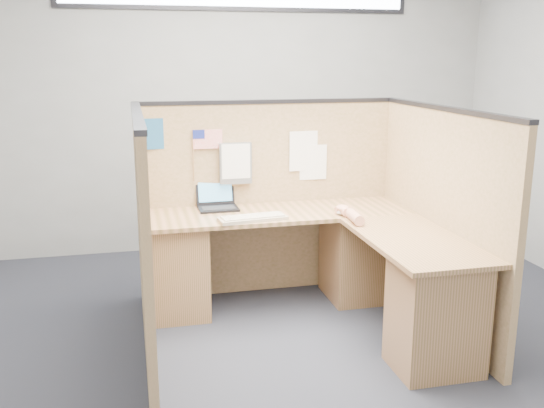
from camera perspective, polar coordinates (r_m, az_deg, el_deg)
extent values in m
plane|color=black|center=(4.14, 2.91, -12.83)|extent=(5.00, 5.00, 0.00)
plane|color=gray|center=(5.91, -3.05, 9.33)|extent=(5.00, 0.00, 5.00)
cube|color=olive|center=(4.80, -0.29, 0.47)|extent=(2.05, 0.05, 1.50)
cube|color=#232328|center=(4.68, -0.30, 9.62)|extent=(2.05, 0.06, 0.03)
cube|color=olive|center=(3.82, -11.99, -3.33)|extent=(0.05, 1.80, 1.50)
cube|color=#232328|center=(3.67, -12.58, 8.17)|extent=(0.06, 1.80, 0.03)
cube|color=olive|center=(4.33, 15.49, -1.50)|extent=(0.05, 1.80, 1.50)
cube|color=#232328|center=(4.20, 16.15, 8.62)|extent=(0.06, 1.80, 0.03)
cube|color=brown|center=(4.50, 0.64, -0.88)|extent=(1.95, 0.60, 0.03)
cube|color=brown|center=(3.94, 13.36, -3.41)|extent=(0.60, 1.15, 0.03)
cube|color=brown|center=(4.50, -8.74, -5.93)|extent=(0.40, 0.50, 0.70)
cube|color=brown|center=(4.78, 7.65, -4.70)|extent=(0.40, 0.50, 0.70)
cube|color=brown|center=(3.80, 15.22, -10.05)|extent=(0.50, 0.40, 0.70)
cube|color=black|center=(4.57, -5.08, -0.42)|extent=(0.30, 0.23, 0.02)
cube|color=black|center=(4.67, -5.35, 1.24)|extent=(0.30, 0.07, 0.20)
cube|color=teal|center=(4.67, -5.34, 1.22)|extent=(0.26, 0.05, 0.16)
cube|color=tan|center=(4.26, -1.83, -1.37)|extent=(0.50, 0.22, 0.02)
cube|color=silver|center=(4.25, -1.83, -1.16)|extent=(0.45, 0.18, 0.01)
ellipsoid|color=silver|center=(4.43, 6.66, -0.72)|extent=(0.12, 0.08, 0.05)
ellipsoid|color=tan|center=(4.42, 6.69, -0.39)|extent=(0.09, 0.11, 0.05)
cylinder|color=tan|center=(4.38, 6.97, -0.75)|extent=(0.06, 0.05, 0.06)
cylinder|color=tan|center=(4.25, 7.78, -1.21)|extent=(0.10, 0.27, 0.08)
cube|color=#1C5081|center=(4.56, -11.12, 6.49)|extent=(0.17, 0.02, 0.23)
cylinder|color=olive|center=(4.59, -7.42, 4.52)|extent=(0.01, 0.01, 0.39)
cube|color=red|center=(4.59, -6.08, 6.09)|extent=(0.22, 0.00, 0.14)
cube|color=navy|center=(4.57, -6.92, 6.53)|extent=(0.09, 0.00, 0.07)
cube|color=slate|center=(4.63, -3.46, 3.84)|extent=(0.25, 0.05, 0.31)
cube|color=white|center=(4.60, -3.41, 4.03)|extent=(0.22, 0.01, 0.27)
cube|color=white|center=(4.77, 3.06, 5.00)|extent=(0.24, 0.02, 0.31)
cube|color=white|center=(4.80, 3.90, 3.94)|extent=(0.22, 0.01, 0.28)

